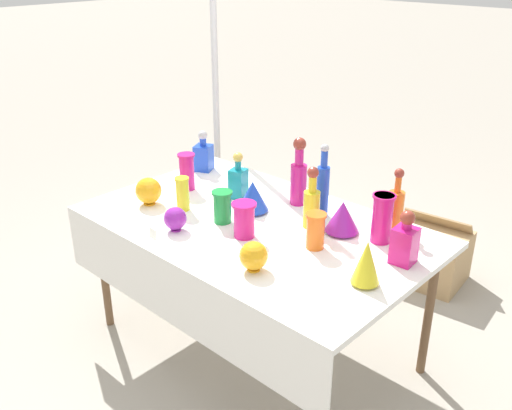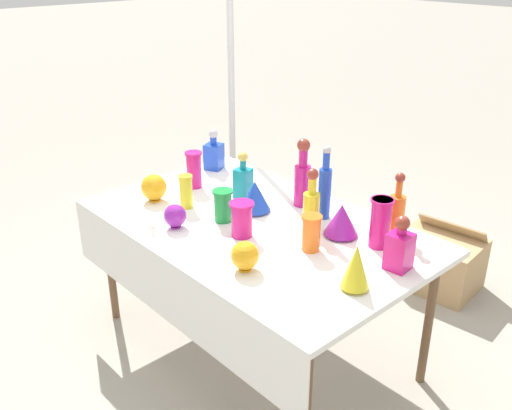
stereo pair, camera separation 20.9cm
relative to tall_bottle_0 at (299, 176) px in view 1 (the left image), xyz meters
name	(u,v)px [view 1 (the left image)]	position (x,y,z in m)	size (l,w,h in m)	color
ground_plane	(256,346)	(0.00, -0.33, -0.92)	(40.00, 40.00, 0.00)	#A0998C
display_table	(251,236)	(0.00, -0.37, -0.22)	(1.74, 1.08, 0.76)	white
tall_bottle_0	(299,176)	(0.00, 0.00, 0.00)	(0.09, 0.09, 0.37)	#C61972
tall_bottle_1	(396,207)	(0.54, 0.07, -0.03)	(0.08, 0.08, 0.32)	orange
tall_bottle_2	(312,203)	(0.22, -0.17, -0.03)	(0.08, 0.08, 0.31)	yellow
tall_bottle_3	(323,186)	(0.18, -0.03, 0.00)	(0.06, 0.06, 0.38)	blue
square_decanter_0	(203,155)	(-0.75, 0.00, -0.06)	(0.13, 0.13, 0.25)	blue
square_decanter_1	(238,180)	(-0.29, -0.16, -0.05)	(0.10, 0.10, 0.26)	teal
square_decanter_2	(405,241)	(0.73, -0.18, -0.05)	(0.11, 0.11, 0.25)	#C61972
slender_vase_0	(316,229)	(0.37, -0.33, -0.07)	(0.10, 0.10, 0.17)	orange
slender_vase_1	(187,170)	(-0.59, -0.27, -0.05)	(0.10, 0.10, 0.21)	#C61972
slender_vase_2	(244,219)	(0.05, -0.47, -0.06)	(0.12, 0.12, 0.17)	#C61972
slender_vase_3	(382,217)	(0.55, -0.07, -0.03)	(0.11, 0.11, 0.24)	#C61972
slender_vase_4	(183,193)	(-0.39, -0.47, -0.06)	(0.07, 0.07, 0.18)	yellow
slender_vase_5	(222,206)	(-0.14, -0.43, -0.07)	(0.10, 0.10, 0.17)	#198C38
fluted_vase_0	(342,216)	(0.37, -0.12, -0.07)	(0.16, 0.16, 0.16)	purple
fluted_vase_1	(253,196)	(-0.11, -0.24, -0.07)	(0.16, 0.16, 0.17)	blue
fluted_vase_2	(366,262)	(0.71, -0.44, -0.05)	(0.12, 0.12, 0.20)	yellow
round_bowl_0	(254,256)	(0.30, -0.67, -0.09)	(0.12, 0.12, 0.13)	orange
round_bowl_1	(148,191)	(-0.58, -0.55, -0.08)	(0.14, 0.14, 0.15)	orange
round_bowl_2	(175,219)	(-0.24, -0.65, -0.09)	(0.11, 0.11, 0.12)	purple
price_tag_left	(153,233)	(-0.26, -0.78, -0.14)	(0.06, 0.01, 0.04)	white
cardboard_box_behind_left	(294,239)	(-0.48, 0.57, -0.77)	(0.45, 0.47, 0.38)	tan
cardboard_box_behind_right	(426,255)	(0.32, 0.96, -0.75)	(0.54, 0.44, 0.42)	tan
canopy_pole	(216,90)	(-1.11, 0.44, 0.21)	(0.18, 0.18, 2.79)	silver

